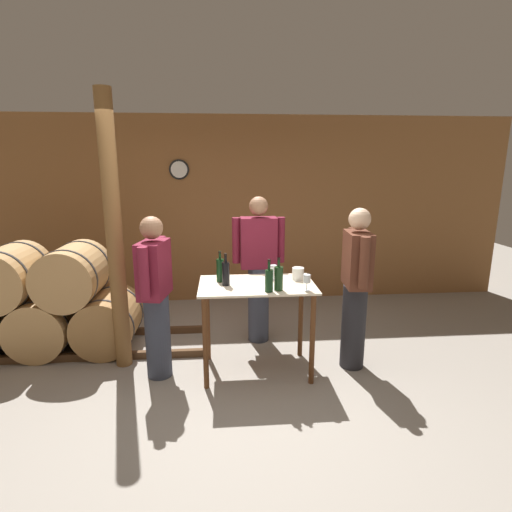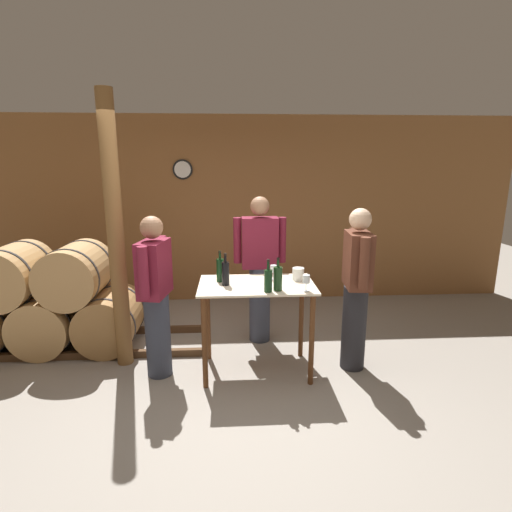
{
  "view_description": "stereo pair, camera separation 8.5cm",
  "coord_description": "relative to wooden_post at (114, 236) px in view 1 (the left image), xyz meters",
  "views": [
    {
      "loc": [
        -0.06,
        -3.17,
        2.04
      ],
      "look_at": [
        0.25,
        0.57,
        1.16
      ],
      "focal_mm": 28.0,
      "sensor_mm": 36.0,
      "label": 1
    },
    {
      "loc": [
        0.02,
        -3.18,
        2.04
      ],
      "look_at": [
        0.25,
        0.57,
        1.16
      ],
      "focal_mm": 28.0,
      "sensor_mm": 36.0,
      "label": 2
    }
  ],
  "objects": [
    {
      "name": "back_wall",
      "position": [
        1.11,
        1.98,
        0.0
      ],
      "size": [
        8.4,
        0.08,
        2.7
      ],
      "color": "brown",
      "rests_on": "ground_plane"
    },
    {
      "name": "person_host",
      "position": [
        0.4,
        -0.26,
        -0.52
      ],
      "size": [
        0.29,
        0.58,
        1.57
      ],
      "color": "#333847",
      "rests_on": "ground_plane"
    },
    {
      "name": "wine_glass_near_center",
      "position": [
        1.79,
        -0.49,
        -0.33
      ],
      "size": [
        0.07,
        0.07,
        0.15
      ],
      "color": "silver",
      "rests_on": "tasting_table"
    },
    {
      "name": "tasting_table",
      "position": [
        1.36,
        -0.25,
        -0.62
      ],
      "size": [
        1.1,
        0.68,
        0.91
      ],
      "color": "beige",
      "rests_on": "ground_plane"
    },
    {
      "name": "ground_plane",
      "position": [
        1.11,
        -0.71,
        -1.35
      ],
      "size": [
        14.0,
        14.0,
        0.0
      ],
      "primitive_type": "plane",
      "color": "gray"
    },
    {
      "name": "ice_bucket",
      "position": [
        1.78,
        -0.14,
        -0.38
      ],
      "size": [
        0.12,
        0.12,
        0.12
      ],
      "color": "white",
      "rests_on": "tasting_table"
    },
    {
      "name": "wine_bottle_far_left",
      "position": [
        1.01,
        -0.15,
        -0.32
      ],
      "size": [
        0.07,
        0.07,
        0.31
      ],
      "color": "black",
      "rests_on": "tasting_table"
    },
    {
      "name": "wine_bottle_center",
      "position": [
        1.45,
        -0.49,
        -0.33
      ],
      "size": [
        0.07,
        0.07,
        0.3
      ],
      "color": "black",
      "rests_on": "tasting_table"
    },
    {
      "name": "person_visitor_with_scarf",
      "position": [
        2.34,
        -0.23,
        -0.49
      ],
      "size": [
        0.25,
        0.59,
        1.62
      ],
      "color": "#232328",
      "rests_on": "ground_plane"
    },
    {
      "name": "barrel_rack",
      "position": [
        -0.91,
        0.42,
        -0.82
      ],
      "size": [
        3.5,
        0.78,
        1.19
      ],
      "color": "#4C331E",
      "rests_on": "ground_plane"
    },
    {
      "name": "wine_glass_near_left",
      "position": [
        1.54,
        -0.11,
        -0.34
      ],
      "size": [
        0.07,
        0.07,
        0.15
      ],
      "color": "silver",
      "rests_on": "tasting_table"
    },
    {
      "name": "wine_bottle_left",
      "position": [
        1.07,
        -0.27,
        -0.32
      ],
      "size": [
        0.07,
        0.07,
        0.31
      ],
      "color": "black",
      "rests_on": "tasting_table"
    },
    {
      "name": "wine_bottle_right",
      "position": [
        1.54,
        -0.46,
        -0.32
      ],
      "size": [
        0.08,
        0.08,
        0.3
      ],
      "color": "#193819",
      "rests_on": "tasting_table"
    },
    {
      "name": "wooden_post",
      "position": [
        0.0,
        0.0,
        0.0
      ],
      "size": [
        0.16,
        0.16,
        2.7
      ],
      "color": "brown",
      "rests_on": "ground_plane"
    },
    {
      "name": "person_visitor_bearded",
      "position": [
        1.44,
        0.47,
        -0.46
      ],
      "size": [
        0.59,
        0.24,
        1.68
      ],
      "color": "#333847",
      "rests_on": "ground_plane"
    }
  ]
}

